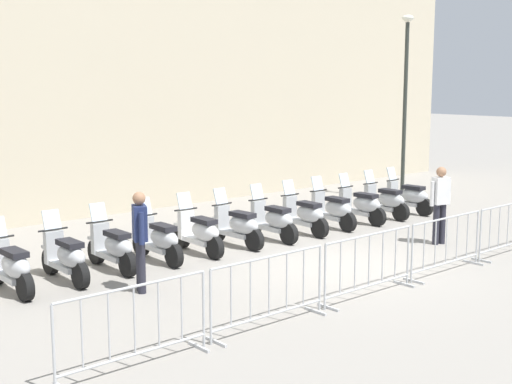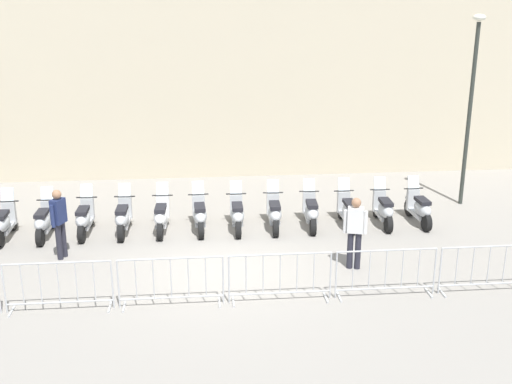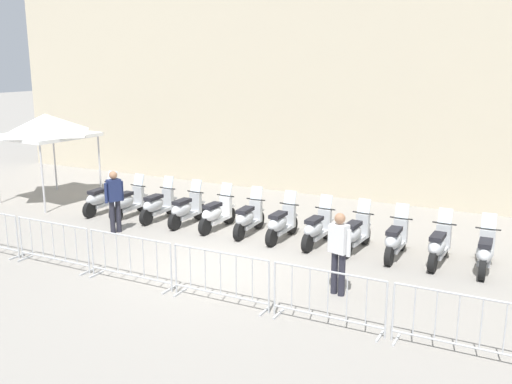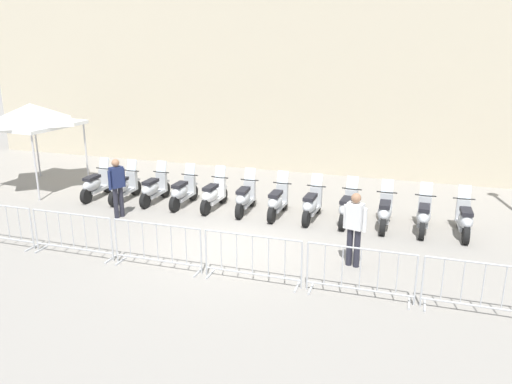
# 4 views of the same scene
# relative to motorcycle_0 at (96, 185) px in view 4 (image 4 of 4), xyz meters

# --- Properties ---
(ground_plane) EXTENTS (120.00, 120.00, 0.00)m
(ground_plane) POSITION_rel_motorcycle_0_xyz_m (5.76, -1.88, -0.45)
(ground_plane) COLOR gray
(building_facade) EXTENTS (28.10, 5.04, 12.63)m
(building_facade) POSITION_rel_motorcycle_0_xyz_m (4.91, 7.00, 5.86)
(building_facade) COLOR beige
(building_facade) RESTS_ON ground
(motorcycle_0) EXTENTS (0.58, 1.73, 1.24)m
(motorcycle_0) POSITION_rel_motorcycle_0_xyz_m (0.00, 0.00, 0.00)
(motorcycle_0) COLOR black
(motorcycle_0) RESTS_ON ground
(motorcycle_1) EXTENTS (0.56, 1.73, 1.24)m
(motorcycle_1) POSITION_rel_motorcycle_0_xyz_m (1.00, 0.12, 0.00)
(motorcycle_1) COLOR black
(motorcycle_1) RESTS_ON ground
(motorcycle_2) EXTENTS (0.56, 1.73, 1.24)m
(motorcycle_2) POSITION_rel_motorcycle_0_xyz_m (1.99, 0.34, 0.00)
(motorcycle_2) COLOR black
(motorcycle_2) RESTS_ON ground
(motorcycle_3) EXTENTS (0.56, 1.73, 1.24)m
(motorcycle_3) POSITION_rel_motorcycle_0_xyz_m (3.00, 0.41, 0.00)
(motorcycle_3) COLOR black
(motorcycle_3) RESTS_ON ground
(motorcycle_4) EXTENTS (0.56, 1.73, 1.24)m
(motorcycle_4) POSITION_rel_motorcycle_0_xyz_m (4.00, 0.51, 0.00)
(motorcycle_4) COLOR black
(motorcycle_4) RESTS_ON ground
(motorcycle_5) EXTENTS (0.61, 1.72, 1.24)m
(motorcycle_5) POSITION_rel_motorcycle_0_xyz_m (5.02, 0.60, 0.00)
(motorcycle_5) COLOR black
(motorcycle_5) RESTS_ON ground
(motorcycle_6) EXTENTS (0.56, 1.73, 1.24)m
(motorcycle_6) POSITION_rel_motorcycle_0_xyz_m (6.02, 0.65, 0.00)
(motorcycle_6) COLOR black
(motorcycle_6) RESTS_ON ground
(motorcycle_7) EXTENTS (0.56, 1.72, 1.24)m
(motorcycle_7) POSITION_rel_motorcycle_0_xyz_m (7.02, 0.75, 0.00)
(motorcycle_7) COLOR black
(motorcycle_7) RESTS_ON ground
(motorcycle_8) EXTENTS (0.56, 1.72, 1.24)m
(motorcycle_8) POSITION_rel_motorcycle_0_xyz_m (8.03, 0.87, 0.00)
(motorcycle_8) COLOR black
(motorcycle_8) RESTS_ON ground
(motorcycle_9) EXTENTS (0.58, 1.73, 1.24)m
(motorcycle_9) POSITION_rel_motorcycle_0_xyz_m (9.04, 0.93, 0.00)
(motorcycle_9) COLOR black
(motorcycle_9) RESTS_ON ground
(motorcycle_10) EXTENTS (0.56, 1.73, 1.24)m
(motorcycle_10) POSITION_rel_motorcycle_0_xyz_m (10.04, 1.04, 0.00)
(motorcycle_10) COLOR black
(motorcycle_10) RESTS_ON ground
(motorcycle_11) EXTENTS (0.61, 1.72, 1.24)m
(motorcycle_11) POSITION_rel_motorcycle_0_xyz_m (11.05, 1.15, 0.00)
(motorcycle_11) COLOR black
(motorcycle_11) RESTS_ON ground
(barrier_segment_1) EXTENTS (2.15, 0.63, 1.07)m
(barrier_segment_1) POSITION_rel_motorcycle_0_xyz_m (2.57, -3.84, 0.07)
(barrier_segment_1) COLOR #B2B5B7
(barrier_segment_1) RESTS_ON ground
(barrier_segment_2) EXTENTS (2.15, 0.63, 1.07)m
(barrier_segment_2) POSITION_rel_motorcycle_0_xyz_m (4.80, -3.63, 0.07)
(barrier_segment_2) COLOR #B2B5B7
(barrier_segment_2) RESTS_ON ground
(barrier_segment_3) EXTENTS (2.15, 0.63, 1.07)m
(barrier_segment_3) POSITION_rel_motorcycle_0_xyz_m (7.03, -3.42, 0.07)
(barrier_segment_3) COLOR #B2B5B7
(barrier_segment_3) RESTS_ON ground
(barrier_segment_4) EXTENTS (2.15, 0.63, 1.07)m
(barrier_segment_4) POSITION_rel_motorcycle_0_xyz_m (9.26, -3.20, 0.07)
(barrier_segment_4) COLOR #B2B5B7
(barrier_segment_4) RESTS_ON ground
(barrier_segment_5) EXTENTS (2.15, 0.63, 1.07)m
(barrier_segment_5) POSITION_rel_motorcycle_0_xyz_m (11.49, -2.99, 0.07)
(barrier_segment_5) COLOR #B2B5B7
(barrier_segment_5) RESTS_ON ground
(officer_near_row_end) EXTENTS (0.54, 0.28, 1.73)m
(officer_near_row_end) POSITION_rel_motorcycle_0_xyz_m (8.80, -1.79, 0.53)
(officer_near_row_end) COLOR #23232D
(officer_near_row_end) RESTS_ON ground
(officer_mid_plaza) EXTENTS (0.32, 0.53, 1.73)m
(officer_mid_plaza) POSITION_rel_motorcycle_0_xyz_m (1.83, -1.18, 0.53)
(officer_mid_plaza) COLOR #23232D
(officer_mid_plaza) RESTS_ON ground
(canopy_tent) EXTENTS (2.57, 2.57, 2.91)m
(canopy_tent) POSITION_rel_motorcycle_0_xyz_m (-2.69, 0.25, 2.06)
(canopy_tent) COLOR silver
(canopy_tent) RESTS_ON ground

